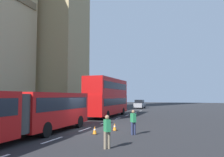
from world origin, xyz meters
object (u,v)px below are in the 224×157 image
Objects in this scene: articulated_bus at (9,112)px; pedestrian_by_kerb at (133,121)px; traffic_cone_west at (95,130)px; pedestrian_near_cones at (107,130)px; sedan_lead at (140,104)px; traffic_cone_middle at (115,127)px; double_decker_bus at (108,96)px.

pedestrian_by_kerb is (4.75, -6.22, -0.83)m from articulated_bus.
pedestrian_by_kerb is at bearing -76.37° from traffic_cone_west.
articulated_bus is at bearing 93.13° from pedestrian_near_cones.
articulated_bus reaches higher than sedan_lead.
pedestrian_near_cones is at bearing -166.21° from traffic_cone_middle.
pedestrian_near_cones is at bearing -149.32° from traffic_cone_west.
double_decker_bus is at bearing 19.28° from pedestrian_near_cones.
traffic_cone_middle is at bearing 52.44° from pedestrian_by_kerb.
sedan_lead is 32.23m from traffic_cone_middle.
traffic_cone_middle is (1.99, -0.83, 0.00)m from traffic_cone_west.
pedestrian_near_cones is 4.44m from pedestrian_by_kerb.
traffic_cone_middle is 0.34× the size of pedestrian_by_kerb.
sedan_lead reaches higher than pedestrian_by_kerb.
double_decker_bus is 13.95m from pedestrian_by_kerb.
pedestrian_by_kerb is (-12.36, -6.22, -1.80)m from double_decker_bus.
sedan_lead is at bearing 8.67° from pedestrian_near_cones.
double_decker_bus is at bearing 26.72° from pedestrian_by_kerb.
sedan_lead reaches higher than pedestrian_near_cones.
sedan_lead is 7.59× the size of traffic_cone_west.
traffic_cone_west is (-12.99, -3.62, -2.43)m from double_decker_bus.
traffic_cone_middle is at bearing -157.97° from double_decker_bus.
sedan_lead is 2.60× the size of pedestrian_near_cones.
double_decker_bus is 12.11m from traffic_cone_middle.
articulated_bus reaches higher than traffic_cone_middle.
traffic_cone_west is at bearing 157.36° from traffic_cone_middle.
sedan_lead is 33.85m from pedestrian_by_kerb.
pedestrian_near_cones is at bearing -160.72° from double_decker_bus.
traffic_cone_middle is 2.32m from pedestrian_by_kerb.
traffic_cone_west is 0.34× the size of pedestrian_by_kerb.
sedan_lead is 2.60× the size of pedestrian_by_kerb.
articulated_bus is 5.94m from pedestrian_near_cones.
sedan_lead reaches higher than traffic_cone_west.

